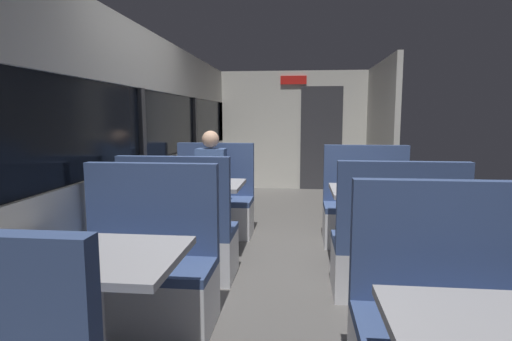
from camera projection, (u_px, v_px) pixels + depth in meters
ground_plane at (284, 261)px, 4.14m from camera, size 3.30×9.20×0.02m
carriage_window_panel_left at (140, 148)px, 4.15m from camera, size 0.09×8.48×2.30m
carriage_end_bulkhead at (296, 131)px, 8.12m from camera, size 2.90×0.11×2.30m
carriage_aisle_panel_right at (380, 133)px, 6.80m from camera, size 0.08×2.40×2.30m
dining_table_near_window at (92, 272)px, 2.09m from camera, size 0.90×0.70×0.74m
bench_near_window_facing_entry at (145, 278)px, 2.82m from camera, size 0.95×0.50×1.10m
dining_table_mid_window at (199, 192)px, 4.30m from camera, size 0.90×0.70×0.74m
bench_mid_window_facing_end at (181, 242)px, 3.65m from camera, size 0.95×0.50×1.10m
bench_mid_window_facing_entry at (213, 207)px, 5.03m from camera, size 0.95×0.50×1.10m
bench_front_aisle_facing_entry at (450, 340)px, 2.04m from camera, size 0.95×0.50×1.10m
dining_table_rear_aisle at (379, 200)px, 3.91m from camera, size 0.90×0.70×0.74m
bench_rear_aisle_facing_end at (394, 256)px, 3.26m from camera, size 0.95×0.50×1.10m
bench_rear_aisle_facing_entry at (366, 215)px, 4.64m from camera, size 0.95×0.50×1.10m
seated_passenger at (212, 191)px, 4.93m from camera, size 0.47×0.55×1.26m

